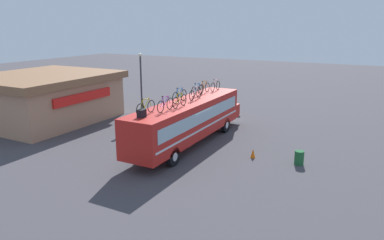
{
  "coord_description": "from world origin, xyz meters",
  "views": [
    {
      "loc": [
        -19.91,
        -10.98,
        7.71
      ],
      "look_at": [
        0.62,
        0.0,
        1.57
      ],
      "focal_mm": 33.66,
      "sensor_mm": 36.0,
      "label": 1
    }
  ],
  "objects": [
    {
      "name": "ground_plane",
      "position": [
        0.0,
        0.0,
        0.0
      ],
      "size": [
        120.0,
        120.0,
        0.0
      ],
      "primitive_type": "plane",
      "color": "#423F44"
    },
    {
      "name": "bus",
      "position": [
        0.21,
        0.0,
        1.75
      ],
      "size": [
        12.68,
        2.42,
        2.95
      ],
      "color": "red",
      "rests_on": "ground"
    },
    {
      "name": "luggage_bag_1",
      "position": [
        -4.74,
        0.19,
        3.17
      ],
      "size": [
        0.45,
        0.34,
        0.43
      ],
      "primitive_type": "cube",
      "color": "black",
      "rests_on": "bus"
    },
    {
      "name": "rooftop_bicycle_1",
      "position": [
        -4.08,
        0.38,
        3.34
      ],
      "size": [
        1.75,
        0.44,
        0.93
      ],
      "color": "black",
      "rests_on": "bus"
    },
    {
      "name": "rooftop_bicycle_2",
      "position": [
        -2.94,
        -0.18,
        3.34
      ],
      "size": [
        1.7,
        0.44,
        0.93
      ],
      "color": "black",
      "rests_on": "bus"
    },
    {
      "name": "rooftop_bicycle_3",
      "position": [
        -1.64,
        -0.36,
        3.33
      ],
      "size": [
        1.66,
        0.44,
        0.92
      ],
      "color": "black",
      "rests_on": "bus"
    },
    {
      "name": "rooftop_bicycle_4",
      "position": [
        -0.41,
        0.35,
        3.36
      ],
      "size": [
        1.78,
        0.44,
        0.98
      ],
      "color": "black",
      "rests_on": "bus"
    },
    {
      "name": "rooftop_bicycle_5",
      "position": [
        0.85,
        -0.13,
        3.33
      ],
      "size": [
        1.71,
        0.44,
        0.91
      ],
      "color": "black",
      "rests_on": "bus"
    },
    {
      "name": "rooftop_bicycle_6",
      "position": [
        2.04,
        0.36,
        3.34
      ],
      "size": [
        1.72,
        0.44,
        0.95
      ],
      "color": "black",
      "rests_on": "bus"
    },
    {
      "name": "rooftop_bicycle_7",
      "position": [
        3.23,
        0.38,
        3.34
      ],
      "size": [
        1.69,
        0.44,
        0.93
      ],
      "color": "black",
      "rests_on": "bus"
    },
    {
      "name": "rooftop_bicycle_8",
      "position": [
        4.53,
        0.1,
        3.32
      ],
      "size": [
        1.62,
        0.44,
        0.89
      ],
      "color": "black",
      "rests_on": "bus"
    },
    {
      "name": "roadside_building",
      "position": [
        0.07,
        13.53,
        1.98
      ],
      "size": [
        10.56,
        9.28,
        3.88
      ],
      "color": "tan",
      "rests_on": "ground"
    },
    {
      "name": "trash_bin",
      "position": [
        -0.03,
        -7.28,
        0.4
      ],
      "size": [
        0.53,
        0.53,
        0.81
      ],
      "primitive_type": "cylinder",
      "color": "#1E592D",
      "rests_on": "ground"
    },
    {
      "name": "traffic_cone",
      "position": [
        -0.24,
        -4.61,
        0.28
      ],
      "size": [
        0.29,
        0.29,
        0.57
      ],
      "primitive_type": "cone",
      "color": "orange",
      "rests_on": "ground"
    },
    {
      "name": "street_lamp",
      "position": [
        4.42,
        6.86,
        3.18
      ],
      "size": [
        0.29,
        0.29,
        5.51
      ],
      "color": "#38383D",
      "rests_on": "ground"
    }
  ]
}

